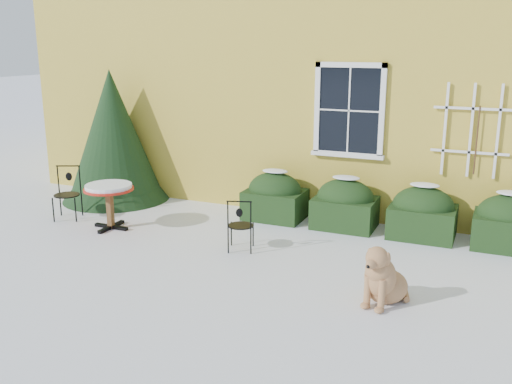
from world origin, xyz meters
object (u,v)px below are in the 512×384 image
at_px(bistro_table, 109,192).
at_px(patio_chair_far, 67,193).
at_px(dog, 382,279).
at_px(patio_chair_near, 240,225).
at_px(evergreen_shrub, 114,148).

height_order(bistro_table, patio_chair_far, patio_chair_far).
bearing_deg(dog, bistro_table, -176.99).
height_order(bistro_table, patio_chair_near, patio_chair_near).
distance_m(evergreen_shrub, patio_chair_near, 4.05).
bearing_deg(evergreen_shrub, patio_chair_near, -25.51).
xyz_separation_m(evergreen_shrub, bistro_table, (1.11, -1.64, -0.40)).
height_order(evergreen_shrub, bistro_table, evergreen_shrub).
bearing_deg(dog, evergreen_shrub, 171.05).
bearing_deg(patio_chair_far, bistro_table, -34.23).
xyz_separation_m(bistro_table, patio_chair_near, (2.50, -0.08, -0.24)).
xyz_separation_m(evergreen_shrub, patio_chair_far, (0.02, -1.45, -0.57)).
bearing_deg(evergreen_shrub, bistro_table, -55.99).
distance_m(bistro_table, patio_chair_far, 1.12).
bearing_deg(patio_chair_near, dog, 139.11).
height_order(patio_chair_near, patio_chair_far, patio_chair_far).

